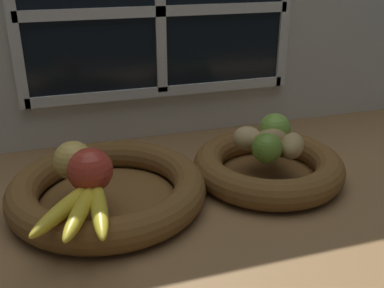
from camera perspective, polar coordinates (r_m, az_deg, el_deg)
name	(u,v)px	position (r cm, az deg, el deg)	size (l,w,h in cm)	color
ground_plane	(197,192)	(91.61, 0.61, -6.14)	(140.00, 90.00, 3.00)	olive
back_wall	(158,24)	(109.56, -4.31, 15.04)	(140.00, 4.60, 55.00)	silver
fruit_bowl_left	(108,190)	(85.14, -10.67, -5.74)	(36.68, 36.68, 5.94)	brown
fruit_bowl_right	(268,166)	(93.71, 9.64, -2.82)	(30.89, 30.89, 5.94)	brown
apple_golden_left	(73,160)	(82.24, -14.89, -2.03)	(7.00, 7.00, 7.00)	#DBB756
apple_red_front	(90,170)	(77.10, -12.84, -3.30)	(7.70, 7.70, 7.70)	#B73828
banana_bunch_front	(83,207)	(71.94, -13.72, -7.75)	(12.99, 18.81, 2.61)	gold
potato_large	(270,141)	(91.39, 9.88, 0.37)	(7.76, 4.46, 5.02)	#A38451
potato_oblong	(247,138)	(92.26, 7.07, 0.72)	(6.06, 5.83, 4.86)	tan
potato_back	(269,133)	(95.97, 9.77, 1.44)	(7.50, 4.86, 4.80)	#A38451
potato_small	(292,146)	(90.31, 12.63, -0.22)	(7.44, 4.61, 4.83)	tan
lime_near	(267,148)	(86.90, 9.51, -0.53)	(5.91, 5.91, 5.91)	olive
lime_far	(275,129)	(95.65, 10.50, 1.91)	(6.66, 6.66, 6.66)	#7AAD3D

